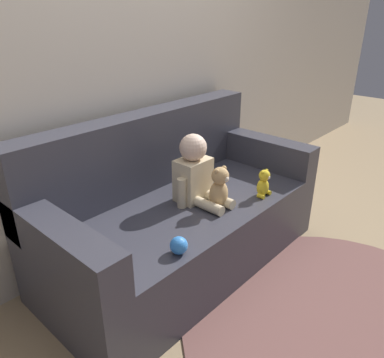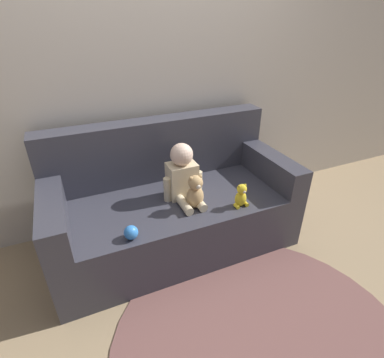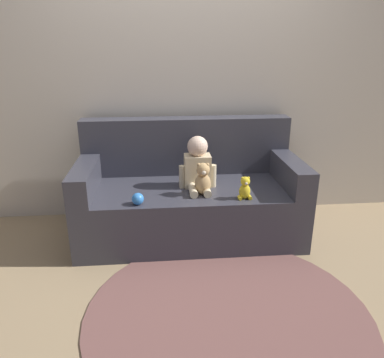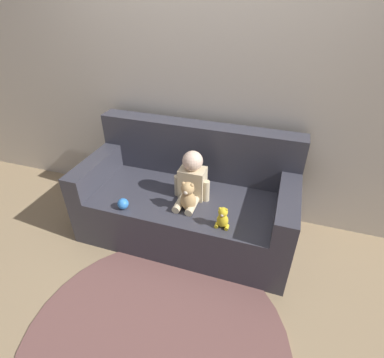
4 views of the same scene
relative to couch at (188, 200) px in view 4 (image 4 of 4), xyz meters
The scene contains 8 objects.
ground_plane 0.33m from the couch, 90.00° to the right, with size 12.00×12.00×0.00m, color #9E8460.
wall_back 1.07m from the couch, 90.00° to the left, with size 8.00×0.05×2.60m.
couch is the anchor object (origin of this frame).
person_baby 0.31m from the couch, 56.13° to the right, with size 0.30×0.35×0.42m.
teddy_bear_brown 0.37m from the couch, 71.65° to the right, with size 0.12×0.12×0.26m.
plush_toy_side 0.57m from the couch, 43.80° to the right, with size 0.10×0.08×0.18m.
toy_ball 0.59m from the couch, 134.87° to the right, with size 0.09×0.09×0.09m.
floor_rug 1.14m from the couch, 82.50° to the right, with size 1.73×1.73×0.01m.
Camera 4 is at (0.69, -1.94, 1.94)m, focal length 28.00 mm.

